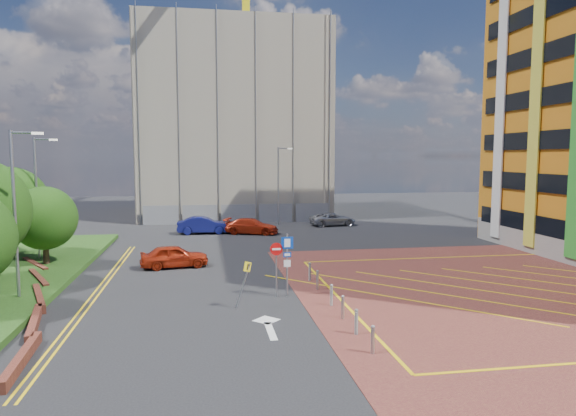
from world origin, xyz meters
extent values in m
plane|color=black|center=(0.00, 0.00, 0.00)|extent=(140.00, 140.00, 0.00)
cube|color=maroon|center=(14.00, 0.00, 0.01)|extent=(26.00, 26.00, 0.02)
cube|color=brown|center=(-9.80, -6.00, 0.20)|extent=(0.62, 4.61, 0.40)
cube|color=brown|center=(-10.60, -2.00, 0.20)|extent=(1.25, 4.56, 0.40)
cube|color=brown|center=(-11.60, 2.00, 0.20)|extent=(1.86, 4.43, 0.40)
cube|color=brown|center=(-12.80, 6.00, 0.20)|extent=(2.29, 4.27, 0.40)
cube|color=brown|center=(-14.20, 10.00, 0.20)|extent=(2.69, 4.06, 0.40)
cylinder|color=#3D2B1C|center=(-13.50, 10.00, 1.20)|extent=(0.36, 0.36, 1.80)
sphere|color=#13330B|center=(-13.50, 10.00, 3.20)|extent=(4.00, 4.00, 4.00)
cylinder|color=#3D2B1C|center=(-16.50, 13.00, 1.40)|extent=(0.36, 0.36, 2.20)
sphere|color=#13330B|center=(-16.50, 13.00, 3.88)|extent=(5.00, 5.00, 5.00)
cylinder|color=#9EA0A8|center=(-12.50, 2.00, 4.30)|extent=(0.16, 0.16, 8.00)
cylinder|color=#9EA0A8|center=(-11.90, 2.00, 8.18)|extent=(1.20, 0.10, 0.10)
cube|color=silver|center=(-11.30, 2.00, 8.15)|extent=(0.50, 0.15, 0.12)
cylinder|color=#9EA0A8|center=(-14.50, 12.00, 4.30)|extent=(0.16, 0.16, 8.00)
cylinder|color=#9EA0A8|center=(-13.90, 12.00, 8.18)|extent=(1.20, 0.10, 0.10)
cube|color=silver|center=(-13.30, 12.00, 8.15)|extent=(0.50, 0.15, 0.12)
cylinder|color=#9EA0A8|center=(4.00, 28.00, 4.00)|extent=(0.16, 0.16, 8.00)
cylinder|color=#9EA0A8|center=(4.60, 28.00, 7.88)|extent=(1.20, 0.10, 0.10)
cube|color=silver|center=(5.20, 28.00, 7.85)|extent=(0.50, 0.15, 0.12)
cylinder|color=#9EA0A8|center=(0.50, 1.00, 1.60)|extent=(0.10, 0.10, 3.20)
cube|color=#0937A9|center=(0.50, 0.97, 2.75)|extent=(0.60, 0.04, 0.60)
cube|color=white|center=(0.50, 0.94, 2.75)|extent=(0.30, 0.02, 0.42)
cube|color=#0937A9|center=(0.50, 0.97, 2.15)|extent=(0.40, 0.04, 0.25)
cube|color=white|center=(0.50, 0.94, 2.15)|extent=(0.28, 0.02, 0.14)
cube|color=white|center=(0.50, 0.97, 1.70)|extent=(0.35, 0.04, 0.35)
cylinder|color=#9EA0A8|center=(-0.05, 1.00, 1.35)|extent=(0.08, 0.08, 2.70)
cylinder|color=red|center=(-0.05, 0.97, 2.45)|extent=(0.64, 0.04, 0.64)
cube|color=white|center=(-0.05, 0.94, 2.45)|extent=(0.44, 0.02, 0.10)
cylinder|color=#9EA0A8|center=(-1.88, -0.82, 1.10)|extent=(0.75, 0.08, 2.12)
cube|color=yellow|center=(-1.66, -0.85, 2.00)|extent=(0.43, 0.43, 0.57)
cylinder|color=#9EA0A8|center=(2.30, -7.00, 0.47)|extent=(0.14, 0.14, 0.90)
cylinder|color=black|center=(2.30, -5.00, 0.47)|extent=(0.14, 0.14, 0.90)
cylinder|color=#9EA0A8|center=(2.30, -3.00, 0.47)|extent=(0.14, 0.14, 0.90)
cylinder|color=black|center=(2.30, -1.00, 0.47)|extent=(0.14, 0.14, 0.90)
cylinder|color=#9EA0A8|center=(2.30, 2.00, 0.47)|extent=(0.14, 0.14, 0.90)
cylinder|color=black|center=(2.30, 4.00, 0.47)|extent=(0.14, 0.14, 0.90)
cube|color=gray|center=(0.00, 40.00, 11.00)|extent=(21.20, 19.20, 22.00)
cube|color=yellow|center=(2.00, 42.00, 17.00)|extent=(0.90, 0.90, 34.00)
cube|color=gray|center=(1.00, 30.00, 1.00)|extent=(21.60, 0.06, 2.00)
imported|color=#A7250E|center=(-5.50, 8.90, 0.73)|extent=(4.48, 2.38, 1.45)
imported|color=navy|center=(-3.64, 23.09, 0.79)|extent=(4.78, 1.67, 1.57)
imported|color=red|center=(0.68, 22.24, 0.71)|extent=(5.28, 3.49, 1.42)
imported|color=#98999F|center=(9.41, 26.54, 0.65)|extent=(4.94, 2.76, 1.30)
camera|label=1|loc=(-3.60, -24.06, 7.07)|focal=32.00mm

